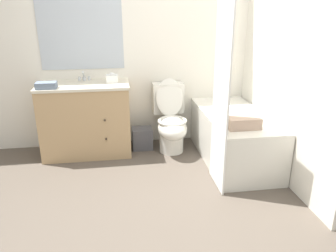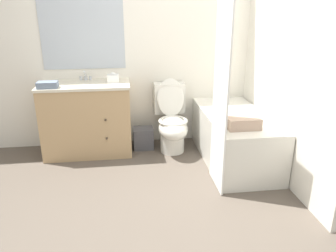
{
  "view_description": "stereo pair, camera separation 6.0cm",
  "coord_description": "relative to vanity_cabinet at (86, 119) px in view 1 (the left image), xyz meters",
  "views": [
    {
      "loc": [
        -0.35,
        -2.41,
        1.66
      ],
      "look_at": [
        0.13,
        0.71,
        0.51
      ],
      "focal_mm": 35.0,
      "sensor_mm": 36.0,
      "label": 1
    },
    {
      "loc": [
        -0.29,
        -2.42,
        1.66
      ],
      "look_at": [
        0.13,
        0.71,
        0.51
      ],
      "focal_mm": 35.0,
      "sensor_mm": 36.0,
      "label": 2
    }
  ],
  "objects": [
    {
      "name": "shower_curtain",
      "position": [
        1.3,
        -0.96,
        0.51
      ],
      "size": [
        0.01,
        0.43,
        1.87
      ],
      "color": "white",
      "rests_on": "ground_plane"
    },
    {
      "name": "wastebasket",
      "position": [
        0.65,
        0.03,
        -0.3
      ],
      "size": [
        0.24,
        0.21,
        0.26
      ],
      "color": "#4C4C51",
      "rests_on": "ground_plane"
    },
    {
      "name": "toilet",
      "position": [
        0.99,
        -0.07,
        -0.06
      ],
      "size": [
        0.38,
        0.66,
        0.86
      ],
      "color": "silver",
      "rests_on": "ground_plane"
    },
    {
      "name": "vanity_cabinet",
      "position": [
        0.0,
        0.0,
        0.0
      ],
      "size": [
        1.02,
        0.56,
        0.84
      ],
      "color": "tan",
      "rests_on": "ground_plane"
    },
    {
      "name": "bathtub",
      "position": [
        1.64,
        -0.44,
        -0.15
      ],
      "size": [
        0.66,
        1.41,
        0.55
      ],
      "color": "silver",
      "rests_on": "ground_plane"
    },
    {
      "name": "sink_faucet",
      "position": [
        -0.0,
        0.17,
        0.45
      ],
      "size": [
        0.14,
        0.12,
        0.12
      ],
      "color": "silver",
      "rests_on": "vanity_cabinet"
    },
    {
      "name": "bath_towel_folded",
      "position": [
        1.57,
        -0.88,
        0.17
      ],
      "size": [
        0.32,
        0.19,
        0.11
      ],
      "color": "tan",
      "rests_on": "bathtub"
    },
    {
      "name": "hand_towel_folded",
      "position": [
        -0.36,
        -0.17,
        0.45
      ],
      "size": [
        0.21,
        0.13,
        0.07
      ],
      "color": "slate",
      "rests_on": "vanity_cabinet"
    },
    {
      "name": "ground_plane",
      "position": [
        0.74,
        -1.31,
        -0.43
      ],
      "size": [
        14.0,
        14.0,
        0.0
      ],
      "primitive_type": "plane",
      "color": "brown"
    },
    {
      "name": "wall_right",
      "position": [
        2.01,
        -0.52,
        0.82
      ],
      "size": [
        0.05,
        2.57,
        2.5
      ],
      "color": "white",
      "rests_on": "ground_plane"
    },
    {
      "name": "tissue_box",
      "position": [
        0.32,
        0.03,
        0.46
      ],
      "size": [
        0.13,
        0.12,
        0.11
      ],
      "color": "white",
      "rests_on": "vanity_cabinet"
    },
    {
      "name": "wall_back",
      "position": [
        0.73,
        0.29,
        0.82
      ],
      "size": [
        8.0,
        0.06,
        2.5
      ],
      "color": "white",
      "rests_on": "ground_plane"
    }
  ]
}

